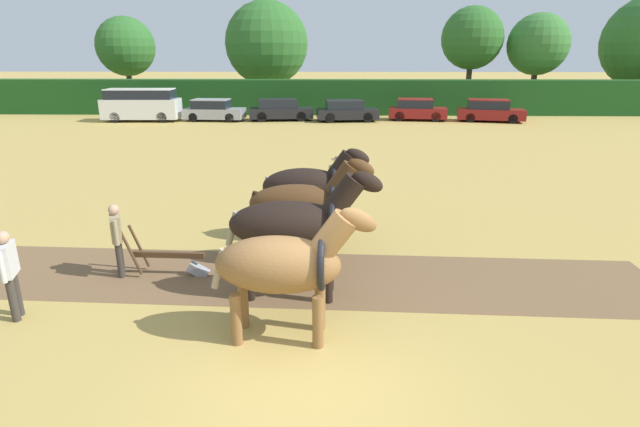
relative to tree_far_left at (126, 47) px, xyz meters
The scene contains 21 objects.
ground_plane 41.64m from the tree_far_left, 65.46° to the right, with size 240.00×240.00×0.00m, color tan.
plowed_furrow_strip 37.02m from the tree_far_left, 68.38° to the right, with size 21.38×2.69×0.01m, color brown.
hedgerow 18.23m from the tree_far_left, 15.88° to the right, with size 72.30×1.88×2.56m, color #194719.
tree_far_left is the anchor object (origin of this frame).
tree_left 11.87m from the tree_far_left, ahead, with size 6.96×6.96×8.72m.
tree_center_left 28.66m from the tree_far_left, ahead, with size 4.91×4.91×8.07m.
tree_center 33.77m from the tree_far_left, ahead, with size 4.77×4.77×7.52m.
draft_horse_lead_left 40.33m from the tree_far_left, 65.36° to the right, with size 2.71×1.05×2.35m.
draft_horse_lead_right 38.98m from the tree_far_left, 64.34° to the right, with size 3.02×1.05×2.57m.
draft_horse_trail_left 37.66m from the tree_far_left, 63.25° to the right, with size 2.85×0.96×2.48m.
draft_horse_trail_right 36.34m from the tree_far_left, 62.10° to the right, with size 2.77×1.05×2.42m.
plow 37.25m from the tree_far_left, 67.46° to the right, with size 1.78×0.48×1.13m.
farmer_at_plow 36.82m from the tree_far_left, 69.15° to the right, with size 0.36×0.60×1.57m.
farmer_beside_team 34.83m from the tree_far_left, 59.30° to the right, with size 0.57×0.44×1.71m.
farmer_onlooker_left 38.15m from the tree_far_left, 71.71° to the right, with size 0.33×0.64×1.65m.
parked_van 11.06m from the tree_far_left, 65.00° to the right, with size 5.15×2.05×2.17m.
parked_car_left 13.64m from the tree_far_left, 44.45° to the right, with size 4.18×2.02×1.47m.
parked_car_center_left 16.94m from the tree_far_left, 32.46° to the right, with size 4.53×2.26×1.47m.
parked_car_center 20.99m from the tree_far_left, 26.28° to the right, with size 4.31×2.28×1.43m.
parked_car_center_right 25.17m from the tree_far_left, 19.92° to the right, with size 4.13×2.23×1.48m.
parked_car_right 29.91m from the tree_far_left, 17.74° to the right, with size 4.66×2.60×1.49m.
Camera 1 is at (0.32, -6.17, 4.51)m, focal length 28.00 mm.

